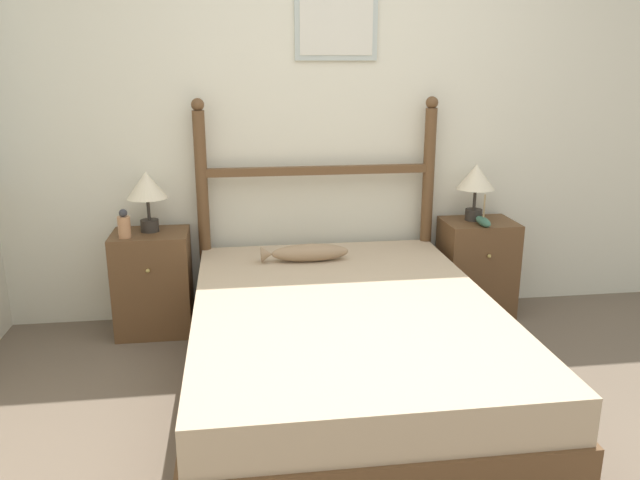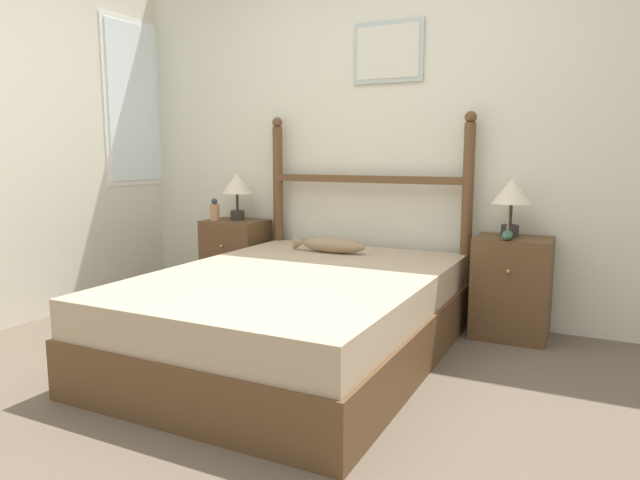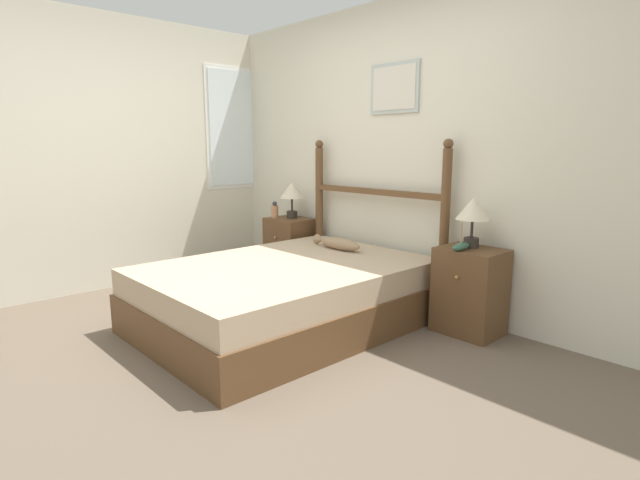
{
  "view_description": "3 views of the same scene",
  "coord_description": "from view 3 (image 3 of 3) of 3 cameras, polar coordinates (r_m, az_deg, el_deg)",
  "views": [
    {
      "loc": [
        -0.66,
        -2.2,
        1.61
      ],
      "look_at": [
        -0.23,
        0.95,
        0.7
      ],
      "focal_mm": 35.0,
      "sensor_mm": 36.0,
      "label": 1
    },
    {
      "loc": [
        1.35,
        -2.13,
        1.14
      ],
      "look_at": [
        -0.18,
        0.96,
        0.62
      ],
      "focal_mm": 32.0,
      "sensor_mm": 36.0,
      "label": 2
    },
    {
      "loc": [
        2.71,
        -1.68,
        1.36
      ],
      "look_at": [
        -0.11,
        0.93,
        0.63
      ],
      "focal_mm": 28.0,
      "sensor_mm": 36.0,
      "label": 3
    }
  ],
  "objects": [
    {
      "name": "headboard",
      "position": [
        4.4,
        6.25,
        2.87
      ],
      "size": [
        1.51,
        0.08,
        1.41
      ],
      "color": "brown",
      "rests_on": "ground_plane"
    },
    {
      "name": "wall_left",
      "position": [
        5.13,
        -23.63,
        9.01
      ],
      "size": [
        0.08,
        6.4,
        2.55
      ],
      "color": "beige",
      "rests_on": "ground_plane"
    },
    {
      "name": "wall_back",
      "position": [
        4.35,
        8.91,
        9.58
      ],
      "size": [
        6.4,
        0.08,
        2.55
      ],
      "color": "beige",
      "rests_on": "ground_plane"
    },
    {
      "name": "model_boat",
      "position": [
        3.64,
        15.81,
        -0.7
      ],
      "size": [
        0.06,
        0.19,
        0.2
      ],
      "color": "#386651",
      "rests_on": "nightstand_right"
    },
    {
      "name": "fish_pillow",
      "position": [
        4.27,
        2.06,
        -0.38
      ],
      "size": [
        0.52,
        0.12,
        0.1
      ],
      "color": "#997A5B",
      "rests_on": "bed"
    },
    {
      "name": "ground_plane",
      "position": [
        3.46,
        -10.32,
        -12.52
      ],
      "size": [
        16.0,
        16.0,
        0.0
      ],
      "primitive_type": "plane",
      "color": "brown"
    },
    {
      "name": "table_lamp_right",
      "position": [
        3.73,
        17.07,
        3.13
      ],
      "size": [
        0.24,
        0.24,
        0.36
      ],
      "color": "#2D2823",
      "rests_on": "nightstand_right"
    },
    {
      "name": "bottle",
      "position": [
        5.1,
        -5.19,
        3.36
      ],
      "size": [
        0.07,
        0.07,
        0.17
      ],
      "color": "tan",
      "rests_on": "nightstand_left"
    },
    {
      "name": "bed",
      "position": [
        3.82,
        -3.93,
        -6.29
      ],
      "size": [
        1.5,
        2.08,
        0.48
      ],
      "color": "brown",
      "rests_on": "ground_plane"
    },
    {
      "name": "nightstand_right",
      "position": [
        3.8,
        16.75,
        -5.61
      ],
      "size": [
        0.45,
        0.38,
        0.63
      ],
      "color": "brown",
      "rests_on": "ground_plane"
    },
    {
      "name": "table_lamp_left",
      "position": [
        5.06,
        -3.24,
        5.47
      ],
      "size": [
        0.24,
        0.24,
        0.36
      ],
      "color": "#2D2823",
      "rests_on": "nightstand_left"
    },
    {
      "name": "nightstand_left",
      "position": [
        5.12,
        -3.46,
        -1.0
      ],
      "size": [
        0.45,
        0.38,
        0.63
      ],
      "color": "brown",
      "rests_on": "ground_plane"
    }
  ]
}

